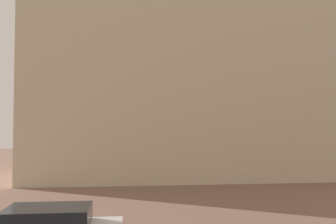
% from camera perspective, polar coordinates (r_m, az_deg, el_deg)
% --- Properties ---
extents(landmark_building, '(24.06, 11.29, 38.14)m').
position_cam_1_polar(landmark_building, '(31.18, 2.60, 10.45)').
color(landmark_building, beige).
rests_on(landmark_building, ground_plane).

